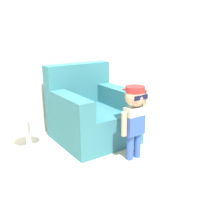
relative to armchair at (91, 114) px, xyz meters
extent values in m
plane|color=beige|center=(-0.09, -0.12, -0.36)|extent=(10.00, 10.00, 0.00)
cube|color=silver|center=(-0.09, 0.65, 0.94)|extent=(10.00, 0.05, 2.60)
cube|color=teal|center=(0.00, -0.06, -0.14)|extent=(0.95, 1.01, 0.44)
cube|color=teal|center=(0.00, 0.34, 0.37)|extent=(0.95, 0.20, 0.57)
cube|color=teal|center=(-0.37, -0.16, 0.21)|extent=(0.21, 0.80, 0.26)
cube|color=teal|center=(0.37, -0.16, 0.21)|extent=(0.21, 0.80, 0.26)
cylinder|color=#3356AD|center=(0.04, -0.80, -0.20)|extent=(0.08, 0.08, 0.31)
cylinder|color=#3356AD|center=(0.16, -0.80, -0.20)|extent=(0.08, 0.08, 0.31)
cube|color=#3356AD|center=(0.10, -0.80, 0.06)|extent=(0.23, 0.13, 0.23)
cube|color=#B7C6B2|center=(0.10, -0.80, 0.23)|extent=(0.23, 0.13, 0.10)
sphere|color=tan|center=(0.10, -0.80, 0.40)|extent=(0.23, 0.23, 0.23)
cylinder|color=#B22828|center=(0.10, -0.80, 0.49)|extent=(0.22, 0.22, 0.06)
cube|color=#B22828|center=(0.10, -0.69, 0.46)|extent=(0.13, 0.10, 0.01)
cube|color=#0F1433|center=(0.10, -0.90, 0.41)|extent=(0.18, 0.01, 0.05)
cylinder|color=tan|center=(-0.05, -0.80, 0.11)|extent=(0.07, 0.07, 0.28)
cylinder|color=tan|center=(0.23, -0.80, 0.32)|extent=(0.09, 0.07, 0.17)
cube|color=gray|center=(0.23, -0.81, 0.40)|extent=(0.02, 0.07, 0.13)
cylinder|color=white|center=(-0.83, 0.17, -0.35)|extent=(0.23, 0.23, 0.02)
cylinder|color=white|center=(-0.83, 0.17, -0.15)|extent=(0.06, 0.06, 0.43)
cylinder|color=white|center=(-0.83, 0.17, 0.08)|extent=(0.35, 0.35, 0.02)
camera|label=1|loc=(-1.74, -2.95, 1.13)|focal=42.00mm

